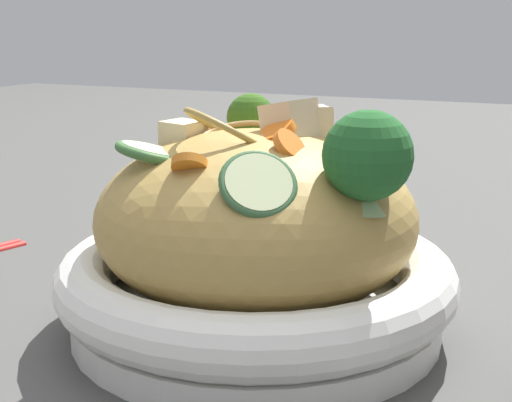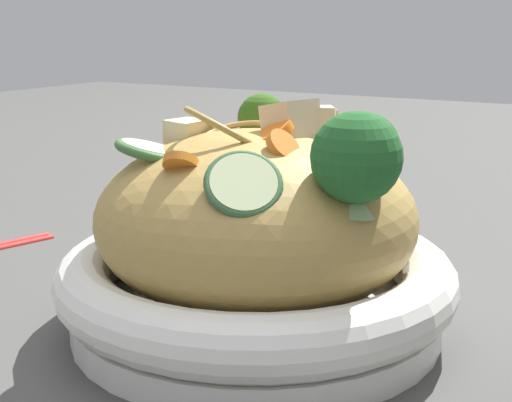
# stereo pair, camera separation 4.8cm
# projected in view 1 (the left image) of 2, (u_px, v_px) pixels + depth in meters

# --- Properties ---
(ground_plane) EXTENTS (3.00, 3.00, 0.00)m
(ground_plane) POSITION_uv_depth(u_px,v_px,m) (256.00, 326.00, 0.50)
(ground_plane) COLOR #464543
(serving_bowl) EXTENTS (0.27, 0.27, 0.06)m
(serving_bowl) POSITION_uv_depth(u_px,v_px,m) (256.00, 286.00, 0.49)
(serving_bowl) COLOR white
(serving_bowl) RESTS_ON ground_plane
(noodle_heap) EXTENTS (0.21, 0.21, 0.13)m
(noodle_heap) POSITION_uv_depth(u_px,v_px,m) (256.00, 217.00, 0.48)
(noodle_heap) COLOR #AB8A46
(noodle_heap) RESTS_ON serving_bowl
(broccoli_florets) EXTENTS (0.17, 0.16, 0.06)m
(broccoli_florets) POSITION_uv_depth(u_px,v_px,m) (339.00, 145.00, 0.44)
(broccoli_florets) COLOR #99AC71
(broccoli_florets) RESTS_ON serving_bowl
(carrot_coins) EXTENTS (0.12, 0.13, 0.04)m
(carrot_coins) POSITION_uv_depth(u_px,v_px,m) (235.00, 142.00, 0.47)
(carrot_coins) COLOR orange
(carrot_coins) RESTS_ON serving_bowl
(zucchini_slices) EXTENTS (0.16, 0.19, 0.04)m
(zucchini_slices) POSITION_uv_depth(u_px,v_px,m) (199.00, 159.00, 0.47)
(zucchini_slices) COLOR beige
(zucchini_slices) RESTS_ON serving_bowl
(chicken_chunks) EXTENTS (0.11, 0.08, 0.04)m
(chicken_chunks) POSITION_uv_depth(u_px,v_px,m) (286.00, 126.00, 0.49)
(chicken_chunks) COLOR beige
(chicken_chunks) RESTS_ON serving_bowl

